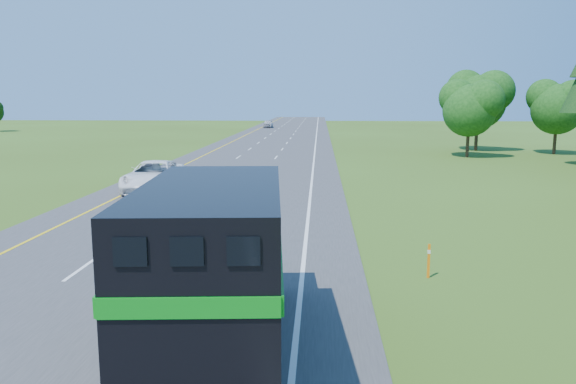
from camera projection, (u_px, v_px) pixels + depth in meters
name	position (u px, v px, depth m)	size (l,w,h in m)	color
road	(249.00, 165.00, 48.17)	(15.00, 260.00, 0.04)	#38383A
lane_markings	(249.00, 164.00, 48.17)	(11.15, 260.00, 0.01)	yellow
horse_truck	(216.00, 262.00, 12.10)	(3.38, 8.91, 3.86)	black
white_suv	(154.00, 176.00, 34.08)	(3.02, 6.56, 1.82)	white
far_car	(268.00, 124.00, 110.14)	(1.80, 4.47, 1.52)	#B2B3BA
delineator	(429.00, 260.00, 17.64)	(0.09, 0.05, 1.10)	orange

